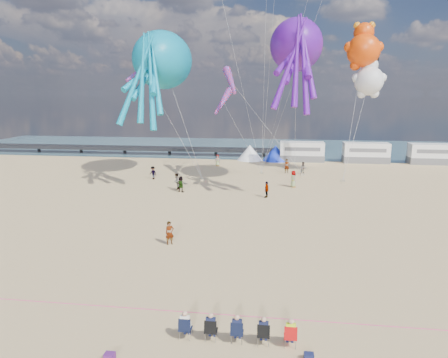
% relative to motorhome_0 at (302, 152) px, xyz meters
% --- Properties ---
extents(ground, '(120.00, 120.00, 0.00)m').
position_rel_motorhome_0_xyz_m(ground, '(-6.00, -40.00, -1.50)').
color(ground, '#DAB87E').
rests_on(ground, ground).
extents(water, '(120.00, 120.00, 0.00)m').
position_rel_motorhome_0_xyz_m(water, '(-6.00, 15.00, -1.48)').
color(water, '#375C6A').
rests_on(water, ground).
extents(pier, '(60.00, 3.00, 0.50)m').
position_rel_motorhome_0_xyz_m(pier, '(-34.00, 4.00, -0.50)').
color(pier, black).
rests_on(pier, ground).
extents(motorhome_0, '(6.60, 2.50, 3.00)m').
position_rel_motorhome_0_xyz_m(motorhome_0, '(0.00, 0.00, 0.00)').
color(motorhome_0, silver).
rests_on(motorhome_0, ground).
extents(motorhome_1, '(6.60, 2.50, 3.00)m').
position_rel_motorhome_0_xyz_m(motorhome_1, '(9.50, 0.00, 0.00)').
color(motorhome_1, silver).
rests_on(motorhome_1, ground).
extents(motorhome_2, '(6.60, 2.50, 3.00)m').
position_rel_motorhome_0_xyz_m(motorhome_2, '(19.00, 0.00, 0.00)').
color(motorhome_2, silver).
rests_on(motorhome_2, ground).
extents(tent_white, '(4.00, 4.00, 2.40)m').
position_rel_motorhome_0_xyz_m(tent_white, '(-8.00, 0.00, -0.30)').
color(tent_white, white).
rests_on(tent_white, ground).
extents(tent_blue, '(4.00, 4.00, 2.40)m').
position_rel_motorhome_0_xyz_m(tent_blue, '(-4.00, 0.00, -0.30)').
color(tent_blue, '#1933CC').
rests_on(tent_blue, ground).
extents(spectator_row, '(6.10, 0.90, 1.30)m').
position_rel_motorhome_0_xyz_m(spectator_row, '(-5.38, -46.97, -0.85)').
color(spectator_row, black).
rests_on(spectator_row, ground).
extents(cooler_purple, '(0.40, 0.30, 0.32)m').
position_rel_motorhome_0_xyz_m(cooler_purple, '(-10.20, -48.82, -1.34)').
color(cooler_purple, '#531B67').
rests_on(cooler_purple, ground).
extents(cooler_navy, '(0.38, 0.28, 0.30)m').
position_rel_motorhome_0_xyz_m(cooler_navy, '(-2.48, -47.80, -1.35)').
color(cooler_navy, '#151B44').
rests_on(cooler_navy, ground).
extents(rope_line, '(34.00, 0.03, 0.03)m').
position_rel_motorhome_0_xyz_m(rope_line, '(-6.00, -45.00, -1.48)').
color(rope_line, '#F2338C').
rests_on(rope_line, ground).
extents(standing_person, '(0.71, 0.64, 1.64)m').
position_rel_motorhome_0_xyz_m(standing_person, '(-11.08, -36.53, -0.68)').
color(standing_person, tan).
rests_on(standing_person, ground).
extents(beachgoer_0, '(0.67, 0.80, 1.87)m').
position_rel_motorhome_0_xyz_m(beachgoer_0, '(-1.97, -17.90, -0.57)').
color(beachgoer_0, '#7F6659').
rests_on(beachgoer_0, ground).
extents(beachgoer_1, '(0.79, 0.52, 1.60)m').
position_rel_motorhome_0_xyz_m(beachgoer_1, '(-0.39, -10.45, -0.70)').
color(beachgoer_1, '#7F6659').
rests_on(beachgoer_1, ground).
extents(beachgoer_2, '(0.96, 0.88, 1.58)m').
position_rel_motorhome_0_xyz_m(beachgoer_2, '(-18.72, -15.84, -0.71)').
color(beachgoer_2, '#7F6659').
rests_on(beachgoer_2, ground).
extents(beachgoer_3, '(0.89, 1.19, 1.65)m').
position_rel_motorhome_0_xyz_m(beachgoer_3, '(-4.79, -22.85, -0.68)').
color(beachgoer_3, '#7F6659').
rests_on(beachgoer_3, ground).
extents(beachgoer_4, '(1.08, 0.77, 1.70)m').
position_rel_motorhome_0_xyz_m(beachgoer_4, '(-13.84, -21.71, -0.65)').
color(beachgoer_4, '#7F6659').
rests_on(beachgoer_4, ground).
extents(beachgoer_5, '(1.80, 0.85, 1.86)m').
position_rel_motorhome_0_xyz_m(beachgoer_5, '(-2.48, -9.88, -0.57)').
color(beachgoer_5, '#7F6659').
rests_on(beachgoer_5, ground).
extents(beachgoer_6, '(0.61, 0.42, 1.63)m').
position_rel_motorhome_0_xyz_m(beachgoer_6, '(-12.28, -5.72, -0.69)').
color(beachgoer_6, '#7F6659').
rests_on(beachgoer_6, ground).
extents(beachgoer_7, '(0.61, 0.90, 1.77)m').
position_rel_motorhome_0_xyz_m(beachgoer_7, '(-14.56, -20.75, -0.61)').
color(beachgoer_7, '#7F6659').
rests_on(beachgoer_7, ground).
extents(sandbag_a, '(0.50, 0.35, 0.22)m').
position_rel_motorhome_0_xyz_m(sandbag_a, '(-12.62, -15.71, -1.39)').
color(sandbag_a, gray).
rests_on(sandbag_a, ground).
extents(sandbag_b, '(0.50, 0.35, 0.22)m').
position_rel_motorhome_0_xyz_m(sandbag_b, '(-1.47, -10.88, -1.39)').
color(sandbag_b, gray).
rests_on(sandbag_b, ground).
extents(sandbag_c, '(0.50, 0.35, 0.22)m').
position_rel_motorhome_0_xyz_m(sandbag_c, '(3.98, -14.41, -1.39)').
color(sandbag_c, gray).
rests_on(sandbag_c, ground).
extents(sandbag_d, '(0.50, 0.35, 0.22)m').
position_rel_motorhome_0_xyz_m(sandbag_d, '(-0.47, -11.13, -1.39)').
color(sandbag_d, gray).
rests_on(sandbag_d, ground).
extents(sandbag_e, '(0.50, 0.35, 0.22)m').
position_rel_motorhome_0_xyz_m(sandbag_e, '(-5.74, -10.97, -1.39)').
color(sandbag_e, gray).
rests_on(sandbag_e, ground).
extents(kite_octopus_teal, '(6.01, 12.11, 13.40)m').
position_rel_motorhome_0_xyz_m(kite_octopus_teal, '(-17.58, -14.03, 12.59)').
color(kite_octopus_teal, '#0983A5').
extents(kite_octopus_purple, '(5.64, 11.02, 12.11)m').
position_rel_motorhome_0_xyz_m(kite_octopus_purple, '(-2.16, -17.30, 13.70)').
color(kite_octopus_purple, '#520F91').
extents(kite_panda, '(5.24, 5.10, 5.87)m').
position_rel_motorhome_0_xyz_m(kite_panda, '(6.87, -10.87, 10.19)').
color(kite_panda, silver).
extents(kite_teddy_orange, '(5.70, 5.50, 6.67)m').
position_rel_motorhome_0_xyz_m(kite_teddy_orange, '(6.03, -10.68, 13.71)').
color(kite_teddy_orange, '#E54106').
extents(windsock_left, '(2.27, 7.67, 7.60)m').
position_rel_motorhome_0_xyz_m(windsock_left, '(-19.85, -15.00, 11.43)').
color(windsock_left, red).
extents(windsock_mid, '(2.67, 6.44, 6.40)m').
position_rel_motorhome_0_xyz_m(windsock_mid, '(-9.34, -15.24, 10.15)').
color(windsock_mid, red).
extents(windsock_right, '(2.10, 5.71, 5.65)m').
position_rel_motorhome_0_xyz_m(windsock_right, '(-10.39, -13.86, 7.82)').
color(windsock_right, red).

